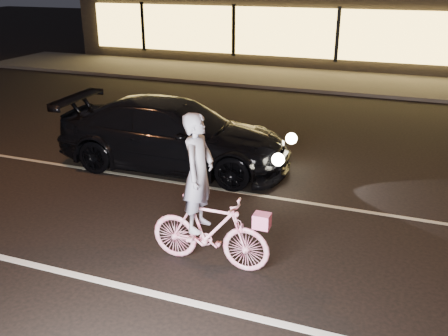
% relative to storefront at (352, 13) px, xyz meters
% --- Properties ---
extents(ground, '(90.00, 90.00, 0.00)m').
position_rel_storefront_xyz_m(ground, '(0.00, -18.97, -2.15)').
color(ground, black).
rests_on(ground, ground).
extents(lane_stripe_near, '(60.00, 0.12, 0.01)m').
position_rel_storefront_xyz_m(lane_stripe_near, '(0.00, -20.47, -2.14)').
color(lane_stripe_near, silver).
rests_on(lane_stripe_near, ground).
extents(lane_stripe_far, '(60.00, 0.10, 0.01)m').
position_rel_storefront_xyz_m(lane_stripe_far, '(0.00, -16.97, -2.14)').
color(lane_stripe_far, gray).
rests_on(lane_stripe_far, ground).
extents(sidewalk, '(30.00, 4.00, 0.12)m').
position_rel_storefront_xyz_m(sidewalk, '(0.00, -5.97, -2.09)').
color(sidewalk, '#383533').
rests_on(sidewalk, ground).
extents(storefront, '(25.40, 8.42, 4.20)m').
position_rel_storefront_xyz_m(storefront, '(0.00, 0.00, 0.00)').
color(storefront, black).
rests_on(storefront, ground).
extents(cyclist, '(1.80, 0.62, 2.27)m').
position_rel_storefront_xyz_m(cyclist, '(0.57, -19.52, -1.34)').
color(cyclist, '#F02F75').
rests_on(cyclist, ground).
extents(sedan, '(5.15, 2.29, 1.47)m').
position_rel_storefront_xyz_m(sedan, '(-1.58, -16.12, -1.41)').
color(sedan, black).
rests_on(sedan, ground).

